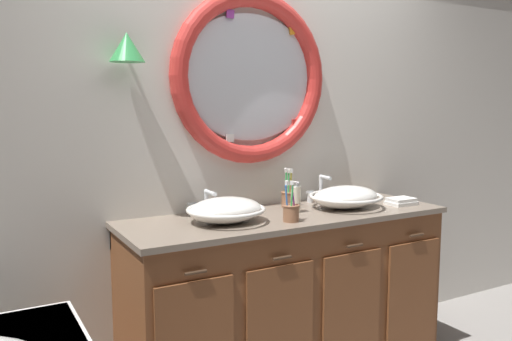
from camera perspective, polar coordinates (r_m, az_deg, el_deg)
The scene contains 10 objects.
back_wall_assembly at distance 3.04m, azimuth -0.64°, elevation 4.26°, with size 6.40×0.26×2.60m.
vanity_counter at distance 2.97m, azimuth 3.33°, elevation -13.19°, with size 1.81×0.61×0.90m.
sink_basin_left at distance 2.63m, azimuth -3.29°, elevation -4.31°, with size 0.40×0.40×0.13m.
sink_basin_right at distance 3.03m, azimuth 9.74°, elevation -2.84°, with size 0.42×0.42×0.13m.
faucet_set_left at distance 2.83m, azimuth -5.35°, elevation -3.65°, with size 0.22×0.14×0.14m.
faucet_set_right at distance 3.21m, azimuth 7.12°, elevation -2.25°, with size 0.21×0.12×0.16m.
toothbrush_holder_left at distance 2.65m, azimuth 3.83°, elevation -4.46°, with size 0.09×0.09×0.21m.
toothbrush_holder_right at distance 3.02m, azimuth 3.55°, elevation -2.97°, with size 0.09×0.09×0.23m.
soap_dispenser at distance 2.87m, azimuth 4.33°, elevation -3.07°, with size 0.05×0.06×0.17m.
folded_hand_towel at distance 3.21m, azimuth 15.51°, elevation -3.26°, with size 0.16×0.12×0.04m.
Camera 1 is at (-1.47, -2.08, 1.49)m, focal length 36.78 mm.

